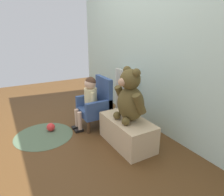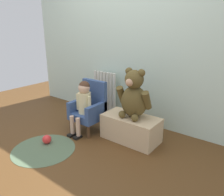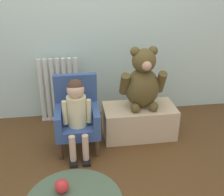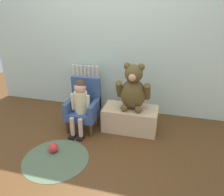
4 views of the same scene
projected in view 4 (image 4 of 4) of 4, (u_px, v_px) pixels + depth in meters
The scene contains 9 objects.
ground_plane at pixel (79, 155), 2.47m from camera, with size 6.00×6.00×0.00m, color #533418.
back_wall at pixel (108, 31), 3.08m from camera, with size 3.80×0.05×2.40m, color silver.
radiator at pixel (86, 88), 3.40m from camera, with size 0.43×0.05×0.71m.
child_armchair at pixel (84, 106), 2.90m from camera, with size 0.39×0.38×0.68m.
child_figure at pixel (80, 100), 2.74m from camera, with size 0.25×0.35×0.71m.
low_bench at pixel (130, 119), 2.91m from camera, with size 0.71×0.37×0.31m, color tan.
large_teddy_bear at pixel (133, 89), 2.74m from camera, with size 0.44×0.31×0.60m.
floor_rug at pixel (56, 159), 2.40m from camera, with size 0.73×0.73×0.01m, color #52664A.
toy_ball at pixel (53, 148), 2.50m from camera, with size 0.11×0.11×0.11m, color red.
Camera 4 is at (0.86, -1.82, 1.61)m, focal length 35.00 mm.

